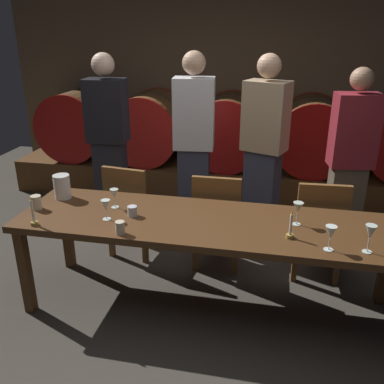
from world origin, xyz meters
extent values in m
plane|color=#3F3A33|center=(0.00, 0.00, 0.00)|extent=(7.65, 7.65, 0.00)
cube|color=brown|center=(0.00, 2.93, 1.44)|extent=(5.88, 0.24, 2.88)
cube|color=brown|center=(0.00, 2.38, 0.20)|extent=(5.29, 0.90, 0.40)
cylinder|color=#513319|center=(-1.92, 2.38, 0.81)|extent=(0.84, 0.76, 0.84)
cylinder|color=#9E1411|center=(-1.92, 1.98, 0.81)|extent=(0.85, 0.03, 0.85)
cylinder|color=#9E1411|center=(-1.92, 2.77, 0.81)|extent=(0.85, 0.03, 0.85)
cylinder|color=#2D2D33|center=(-1.92, 2.38, 0.81)|extent=(0.84, 0.04, 0.84)
cylinder|color=brown|center=(-0.98, 2.38, 0.81)|extent=(0.84, 0.76, 0.84)
cylinder|color=#B21C16|center=(-0.98, 1.98, 0.81)|extent=(0.85, 0.03, 0.85)
cylinder|color=#B21C16|center=(-0.98, 2.77, 0.81)|extent=(0.85, 0.03, 0.85)
cylinder|color=#2D2D33|center=(-0.98, 2.38, 0.81)|extent=(0.84, 0.04, 0.84)
cylinder|color=#513319|center=(-0.01, 2.38, 0.81)|extent=(0.84, 0.76, 0.84)
cylinder|color=#9E1411|center=(-0.01, 1.98, 0.81)|extent=(0.85, 0.03, 0.85)
cylinder|color=#9E1411|center=(-0.01, 2.77, 0.81)|extent=(0.85, 0.03, 0.85)
cylinder|color=#2D2D33|center=(-0.01, 2.38, 0.81)|extent=(0.84, 0.04, 0.84)
cylinder|color=#513319|center=(0.96, 2.38, 0.81)|extent=(0.84, 0.76, 0.84)
cylinder|color=maroon|center=(0.96, 1.98, 0.81)|extent=(0.85, 0.03, 0.85)
cylinder|color=maroon|center=(0.96, 2.77, 0.81)|extent=(0.85, 0.03, 0.85)
cylinder|color=#2D2D33|center=(0.96, 2.38, 0.81)|extent=(0.84, 0.04, 0.84)
cube|color=#4C2D16|center=(0.14, 0.08, 0.70)|extent=(2.75, 0.77, 0.05)
cube|color=#4C2D16|center=(-1.16, -0.25, 0.34)|extent=(0.07, 0.07, 0.68)
cube|color=#4C2D16|center=(-1.16, 0.40, 0.34)|extent=(0.07, 0.07, 0.68)
cube|color=brown|center=(-0.66, 0.79, 0.44)|extent=(0.45, 0.45, 0.04)
cube|color=brown|center=(-0.69, 0.61, 0.67)|extent=(0.40, 0.09, 0.42)
cube|color=brown|center=(-0.47, 0.93, 0.21)|extent=(0.05, 0.05, 0.42)
cube|color=brown|center=(-0.81, 0.98, 0.21)|extent=(0.05, 0.05, 0.42)
cube|color=brown|center=(-0.52, 0.60, 0.21)|extent=(0.05, 0.05, 0.42)
cube|color=brown|center=(-0.86, 0.64, 0.21)|extent=(0.05, 0.05, 0.42)
cube|color=brown|center=(0.12, 0.73, 0.44)|extent=(0.41, 0.41, 0.04)
cube|color=brown|center=(0.12, 0.55, 0.67)|extent=(0.40, 0.05, 0.42)
cube|color=brown|center=(0.29, 0.90, 0.21)|extent=(0.04, 0.04, 0.42)
cube|color=brown|center=(-0.05, 0.90, 0.21)|extent=(0.04, 0.04, 0.42)
cube|color=brown|center=(0.29, 0.56, 0.21)|extent=(0.04, 0.04, 0.42)
cube|color=brown|center=(-0.05, 0.56, 0.21)|extent=(0.04, 0.04, 0.42)
cube|color=brown|center=(0.95, 0.74, 0.44)|extent=(0.42, 0.42, 0.04)
cube|color=brown|center=(0.96, 0.56, 0.67)|extent=(0.40, 0.06, 0.42)
cube|color=brown|center=(1.11, 0.92, 0.21)|extent=(0.05, 0.05, 0.42)
cube|color=brown|center=(0.77, 0.90, 0.21)|extent=(0.05, 0.05, 0.42)
cube|color=brown|center=(1.13, 0.59, 0.21)|extent=(0.05, 0.05, 0.42)
cube|color=brown|center=(0.79, 0.56, 0.21)|extent=(0.05, 0.05, 0.42)
cube|color=black|center=(-1.06, 1.21, 0.47)|extent=(0.31, 0.22, 0.94)
cube|color=black|center=(-1.06, 1.21, 1.24)|extent=(0.39, 0.26, 0.60)
sphere|color=beige|center=(-1.06, 1.21, 1.66)|extent=(0.22, 0.22, 0.22)
cube|color=#33384C|center=(-0.22, 1.31, 0.45)|extent=(0.32, 0.23, 0.89)
cube|color=silver|center=(-0.22, 1.31, 1.22)|extent=(0.40, 0.28, 0.67)
sphere|color=#D8A884|center=(-0.22, 1.31, 1.69)|extent=(0.22, 0.22, 0.22)
cube|color=#33384C|center=(0.46, 1.19, 0.47)|extent=(0.35, 0.29, 0.94)
cube|color=tan|center=(0.46, 1.19, 1.25)|extent=(0.44, 0.36, 0.62)
sphere|color=#D8A884|center=(0.46, 1.19, 1.68)|extent=(0.21, 0.21, 0.21)
cube|color=brown|center=(1.23, 1.26, 0.41)|extent=(0.33, 0.24, 0.82)
cube|color=maroon|center=(1.23, 1.26, 1.15)|extent=(0.41, 0.30, 0.65)
sphere|color=tan|center=(1.23, 1.26, 1.59)|extent=(0.20, 0.20, 0.20)
cylinder|color=olive|center=(-1.03, -0.24, 0.74)|extent=(0.05, 0.05, 0.02)
cylinder|color=#EDE5CC|center=(-1.03, -0.24, 0.83)|extent=(0.02, 0.02, 0.16)
cone|color=yellow|center=(-1.03, -0.24, 0.92)|extent=(0.01, 0.01, 0.02)
cylinder|color=olive|center=(0.70, -0.07, 0.74)|extent=(0.05, 0.05, 0.02)
cylinder|color=#EDE5CC|center=(0.70, -0.07, 0.82)|extent=(0.02, 0.02, 0.14)
cone|color=yellow|center=(0.70, -0.07, 0.91)|extent=(0.01, 0.01, 0.02)
cylinder|color=white|center=(-1.07, 0.25, 0.82)|extent=(0.13, 0.13, 0.19)
cylinder|color=silver|center=(-0.59, 0.16, 0.73)|extent=(0.06, 0.06, 0.00)
cylinder|color=silver|center=(-0.59, 0.16, 0.77)|extent=(0.01, 0.01, 0.07)
cone|color=silver|center=(-0.59, 0.16, 0.84)|extent=(0.06, 0.06, 0.07)
cylinder|color=silver|center=(-0.57, -0.05, 0.73)|extent=(0.06, 0.06, 0.00)
cylinder|color=silver|center=(-0.57, -0.05, 0.76)|extent=(0.01, 0.01, 0.06)
cone|color=silver|center=(-0.57, -0.05, 0.83)|extent=(0.07, 0.07, 0.08)
cylinder|color=silver|center=(0.75, 0.14, 0.73)|extent=(0.06, 0.06, 0.00)
cylinder|color=silver|center=(0.75, 0.14, 0.77)|extent=(0.01, 0.01, 0.08)
cone|color=silver|center=(0.75, 0.14, 0.85)|extent=(0.07, 0.07, 0.08)
cylinder|color=silver|center=(0.93, -0.18, 0.73)|extent=(0.06, 0.06, 0.00)
cylinder|color=silver|center=(0.93, -0.18, 0.77)|extent=(0.01, 0.01, 0.07)
cone|color=silver|center=(0.93, -0.18, 0.85)|extent=(0.07, 0.07, 0.08)
cylinder|color=silver|center=(1.16, -0.16, 0.73)|extent=(0.06, 0.06, 0.00)
cylinder|color=silver|center=(1.16, -0.16, 0.78)|extent=(0.01, 0.01, 0.09)
cone|color=silver|center=(1.16, -0.16, 0.86)|extent=(0.07, 0.07, 0.09)
cylinder|color=beige|center=(-1.15, 0.01, 0.78)|extent=(0.08, 0.08, 0.11)
cylinder|color=silver|center=(-0.41, 0.04, 0.76)|extent=(0.07, 0.07, 0.08)
cylinder|color=beige|center=(-0.40, -0.24, 0.77)|extent=(0.06, 0.06, 0.09)
camera|label=1|loc=(0.58, -2.60, 2.04)|focal=39.80mm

